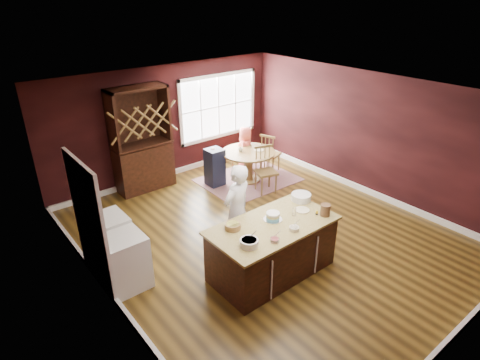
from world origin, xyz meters
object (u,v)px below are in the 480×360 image
Objects in this scene: layer_cake at (273,216)px; washer at (125,262)px; chair_south at (266,170)px; seated_woman at (245,150)px; kitchen_island at (272,250)px; toddler at (214,152)px; chair_north at (241,148)px; high_chair at (215,166)px; baker at (237,211)px; chair_east at (270,152)px; hutch at (141,140)px; dryer at (109,242)px; dining_table at (248,160)px.

layer_cake reaches higher than washer.
seated_woman is (0.35, 1.16, 0.05)m from chair_south.
layer_cake is at bearing 48.14° from kitchen_island.
chair_south reaches higher than washer.
toddler is 3.84m from washer.
chair_north is 1.13× the size of high_chair.
baker is 1.97m from washer.
chair_south is (-0.86, -0.78, 0.03)m from chair_east.
chair_south is at bearing 112.65° from chair_east.
hutch is at bearing 92.14° from kitchen_island.
dryer is at bearing -156.03° from high_chair.
hutch is at bearing 49.03° from chair_east.
layer_cake reaches higher than high_chair.
chair_north is at bearing 57.68° from layer_cake.
layer_cake is (0.09, 0.10, 0.54)m from kitchen_island.
kitchen_island is 2.90m from chair_south.
dryer reaches higher than dining_table.
hutch is (-1.37, 0.85, 0.38)m from toddler.
chair_south is 1.52m from chair_north.
chair_north is 1.14× the size of dryer.
dining_table is at bearing 35.92° from chair_north.
chair_south is 1.16× the size of high_chair.
dining_table is at bearing 74.83° from chair_east.
toddler is at bearing 69.62° from kitchen_island.
seated_woman is (2.32, 2.56, -0.24)m from baker.
toddler is at bearing 70.47° from layer_cake.
seated_woman is 1.28× the size of dryer.
chair_north is at bearing -142.18° from baker.
seated_woman is 1.27× the size of high_chair.
hutch is at bearing 150.54° from dining_table.
seated_woman is 4.74m from washer.
chair_north reaches higher than washer.
washer is at bearing -147.56° from chair_south.
high_chair is 0.34m from toddler.
baker is 1.87× the size of washer.
baker reaches higher than kitchen_island.
seated_woman reaches higher than kitchen_island.
seated_woman reaches higher than chair_south.
layer_cake is 0.33× the size of dryer.
chair_north reaches higher than kitchen_island.
layer_cake reaches higher than kitchen_island.
high_chair is at bearing 32.92° from washer.
chair_north is (2.42, 2.86, -0.31)m from baker.
dryer is at bearing -128.42° from hutch.
baker is 1.80× the size of dryer.
high_chair is at bearing 61.22° from chair_east.
kitchen_island is 2.30m from washer.
toddler reaches higher than dining_table.
layer_cake is 0.26× the size of seated_woman.
high_chair is at bearing -129.59° from baker.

